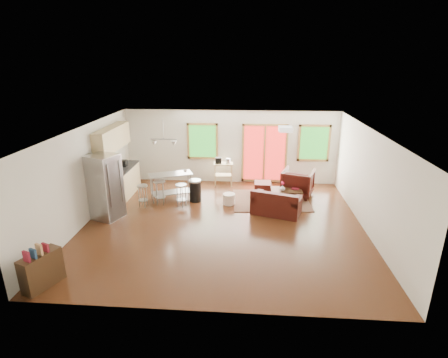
# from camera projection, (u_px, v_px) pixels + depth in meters

# --- Properties ---
(floor) EXTENTS (7.50, 7.00, 0.02)m
(floor) POSITION_uv_depth(u_px,v_px,m) (223.00, 224.00, 9.55)
(floor) COLOR #341A0D
(floor) RESTS_ON ground
(ceiling) EXTENTS (7.50, 7.00, 0.02)m
(ceiling) POSITION_uv_depth(u_px,v_px,m) (223.00, 130.00, 8.69)
(ceiling) COLOR silver
(ceiling) RESTS_ON ground
(back_wall) EXTENTS (7.50, 0.02, 2.60)m
(back_wall) POSITION_uv_depth(u_px,v_px,m) (231.00, 147.00, 12.43)
(back_wall) COLOR beige
(back_wall) RESTS_ON ground
(left_wall) EXTENTS (0.02, 7.00, 2.60)m
(left_wall) POSITION_uv_depth(u_px,v_px,m) (84.00, 176.00, 9.39)
(left_wall) COLOR beige
(left_wall) RESTS_ON ground
(right_wall) EXTENTS (0.02, 7.00, 2.60)m
(right_wall) POSITION_uv_depth(u_px,v_px,m) (371.00, 183.00, 8.86)
(right_wall) COLOR beige
(right_wall) RESTS_ON ground
(front_wall) EXTENTS (7.50, 0.02, 2.60)m
(front_wall) POSITION_uv_depth(u_px,v_px,m) (207.00, 248.00, 5.81)
(front_wall) COLOR beige
(front_wall) RESTS_ON ground
(window_left) EXTENTS (1.10, 0.05, 1.30)m
(window_left) POSITION_uv_depth(u_px,v_px,m) (203.00, 141.00, 12.39)
(window_left) COLOR #1B5717
(window_left) RESTS_ON back_wall
(french_doors) EXTENTS (1.60, 0.05, 2.10)m
(french_doors) POSITION_uv_depth(u_px,v_px,m) (264.00, 153.00, 12.36)
(french_doors) COLOR #B31D18
(french_doors) RESTS_ON back_wall
(window_right) EXTENTS (1.10, 0.05, 1.30)m
(window_right) POSITION_uv_depth(u_px,v_px,m) (314.00, 143.00, 12.11)
(window_right) COLOR #1B5717
(window_right) RESTS_ON back_wall
(rug) EXTENTS (2.50, 1.99, 0.02)m
(rug) POSITION_uv_depth(u_px,v_px,m) (271.00, 200.00, 11.12)
(rug) COLOR #495738
(rug) RESTS_ON floor
(loveseat) EXTENTS (1.54, 1.16, 0.73)m
(loveseat) POSITION_uv_depth(u_px,v_px,m) (276.00, 204.00, 10.10)
(loveseat) COLOR black
(loveseat) RESTS_ON floor
(coffee_table) EXTENTS (0.97, 0.59, 0.38)m
(coffee_table) POSITION_uv_depth(u_px,v_px,m) (286.00, 191.00, 10.99)
(coffee_table) COLOR #342213
(coffee_table) RESTS_ON floor
(armchair) EXTENTS (1.19, 1.15, 0.98)m
(armchair) POSITION_uv_depth(u_px,v_px,m) (298.00, 182.00, 11.37)
(armchair) COLOR black
(armchair) RESTS_ON floor
(ottoman) EXTENTS (0.56, 0.56, 0.37)m
(ottoman) POSITION_uv_depth(u_px,v_px,m) (263.00, 188.00, 11.71)
(ottoman) COLOR black
(ottoman) RESTS_ON floor
(pouf) EXTENTS (0.39, 0.39, 0.33)m
(pouf) POSITION_uv_depth(u_px,v_px,m) (229.00, 199.00, 10.81)
(pouf) COLOR silver
(pouf) RESTS_ON floor
(vase) EXTENTS (0.23, 0.23, 0.30)m
(vase) POSITION_uv_depth(u_px,v_px,m) (282.00, 187.00, 10.80)
(vase) COLOR silver
(vase) RESTS_ON coffee_table
(book) EXTENTS (0.23, 0.10, 0.31)m
(book) POSITION_uv_depth(u_px,v_px,m) (293.00, 183.00, 11.01)
(book) COLOR maroon
(book) RESTS_ON coffee_table
(cabinets) EXTENTS (0.64, 2.24, 2.30)m
(cabinets) POSITION_uv_depth(u_px,v_px,m) (118.00, 170.00, 11.09)
(cabinets) COLOR tan
(cabinets) RESTS_ON floor
(refrigerator) EXTENTS (0.94, 0.93, 1.83)m
(refrigerator) POSITION_uv_depth(u_px,v_px,m) (105.00, 187.00, 9.67)
(refrigerator) COLOR #B7BABC
(refrigerator) RESTS_ON floor
(island) EXTENTS (1.45, 1.01, 0.85)m
(island) POSITION_uv_depth(u_px,v_px,m) (171.00, 182.00, 11.07)
(island) COLOR #B7BABC
(island) RESTS_ON floor
(cup) EXTENTS (0.13, 0.11, 0.11)m
(cup) POSITION_uv_depth(u_px,v_px,m) (185.00, 170.00, 10.80)
(cup) COLOR silver
(cup) RESTS_ON island
(bar_stool_a) EXTENTS (0.36, 0.36, 0.68)m
(bar_stool_a) POSITION_uv_depth(u_px,v_px,m) (142.00, 191.00, 10.53)
(bar_stool_a) COLOR #B7BABC
(bar_stool_a) RESTS_ON floor
(bar_stool_b) EXTENTS (0.42, 0.42, 0.77)m
(bar_stool_b) POSITION_uv_depth(u_px,v_px,m) (160.00, 187.00, 10.68)
(bar_stool_b) COLOR #B7BABC
(bar_stool_b) RESTS_ON floor
(bar_stool_c) EXTENTS (0.44, 0.44, 0.71)m
(bar_stool_c) POSITION_uv_depth(u_px,v_px,m) (181.00, 190.00, 10.53)
(bar_stool_c) COLOR #B7BABC
(bar_stool_c) RESTS_ON floor
(trash_can) EXTENTS (0.49, 0.49, 0.70)m
(trash_can) POSITION_uv_depth(u_px,v_px,m) (195.00, 190.00, 10.98)
(trash_can) COLOR black
(trash_can) RESTS_ON floor
(kitchen_cart) EXTENTS (0.71, 0.49, 1.02)m
(kitchen_cart) POSITION_uv_depth(u_px,v_px,m) (223.00, 166.00, 12.24)
(kitchen_cart) COLOR tan
(kitchen_cart) RESTS_ON floor
(bookshelf) EXTENTS (0.58, 0.86, 0.94)m
(bookshelf) POSITION_uv_depth(u_px,v_px,m) (42.00, 269.00, 6.85)
(bookshelf) COLOR #342213
(bookshelf) RESTS_ON floor
(ceiling_flush) EXTENTS (0.35, 0.35, 0.12)m
(ceiling_flush) POSITION_uv_depth(u_px,v_px,m) (285.00, 129.00, 9.17)
(ceiling_flush) COLOR white
(ceiling_flush) RESTS_ON ceiling
(pendant_light) EXTENTS (0.80, 0.18, 0.79)m
(pendant_light) POSITION_uv_depth(u_px,v_px,m) (164.00, 142.00, 10.47)
(pendant_light) COLOR gray
(pendant_light) RESTS_ON ceiling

